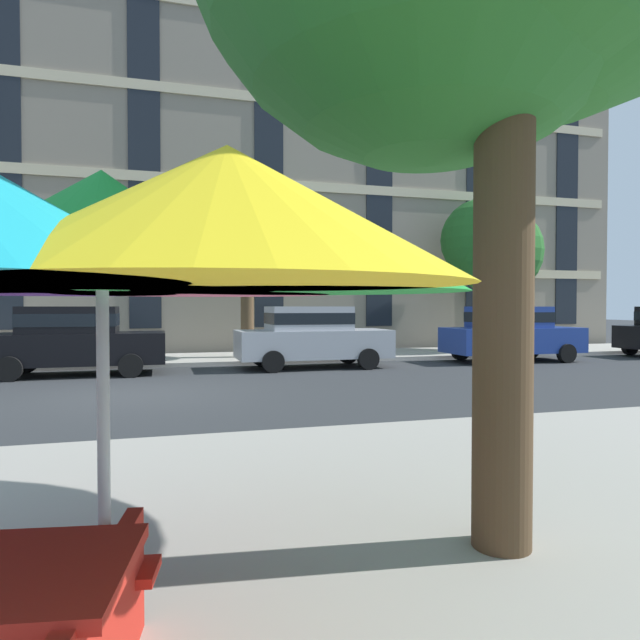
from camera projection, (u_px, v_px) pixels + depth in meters
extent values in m
plane|color=#2D3033|center=(136.00, 394.00, 11.31)|extent=(120.00, 120.00, 0.00)
cube|color=#B2ADA3|center=(144.00, 360.00, 17.84)|extent=(56.00, 3.60, 0.12)
cube|color=gray|center=(147.00, 171.00, 25.52)|extent=(40.27, 12.00, 16.00)
cube|color=beige|center=(145.00, 267.00, 19.84)|extent=(39.46, 0.08, 0.36)
cube|color=beige|center=(144.00, 176.00, 19.76)|extent=(39.46, 0.08, 0.36)
cube|color=beige|center=(144.00, 85.00, 19.68)|extent=(39.46, 0.08, 0.36)
cube|color=black|center=(3.00, 107.00, 18.48)|extent=(1.10, 0.06, 14.80)
cube|color=black|center=(144.00, 119.00, 19.72)|extent=(1.10, 0.06, 14.80)
cube|color=black|center=(269.00, 130.00, 20.97)|extent=(1.10, 0.06, 14.80)
cube|color=black|center=(379.00, 140.00, 22.21)|extent=(1.10, 0.06, 14.80)
cube|color=black|center=(478.00, 149.00, 23.46)|extent=(1.10, 0.06, 14.80)
cube|color=black|center=(567.00, 157.00, 24.70)|extent=(1.10, 0.06, 14.80)
cube|color=black|center=(77.00, 348.00, 14.40)|extent=(4.40, 1.76, 0.80)
cube|color=black|center=(70.00, 320.00, 14.34)|extent=(2.30, 1.55, 0.68)
cube|color=black|center=(70.00, 320.00, 14.34)|extent=(2.32, 1.57, 0.32)
cylinder|color=black|center=(134.00, 359.00, 15.64)|extent=(0.60, 0.22, 0.60)
cylinder|color=black|center=(131.00, 366.00, 13.95)|extent=(0.60, 0.22, 0.60)
cylinder|color=black|center=(26.00, 362.00, 14.88)|extent=(0.60, 0.22, 0.60)
cylinder|color=black|center=(9.00, 369.00, 13.19)|extent=(0.60, 0.22, 0.60)
cube|color=#A8AAB2|center=(313.00, 344.00, 16.17)|extent=(4.40, 1.76, 0.80)
cube|color=#A8AAB2|center=(308.00, 318.00, 16.11)|extent=(2.30, 1.55, 0.68)
cube|color=black|center=(308.00, 318.00, 16.11)|extent=(2.32, 1.57, 0.32)
cylinder|color=black|center=(348.00, 354.00, 17.40)|extent=(0.60, 0.22, 0.60)
cylinder|color=black|center=(368.00, 359.00, 15.71)|extent=(0.60, 0.22, 0.60)
cylinder|color=black|center=(261.00, 356.00, 16.64)|extent=(0.60, 0.22, 0.60)
cylinder|color=black|center=(273.00, 362.00, 14.95)|extent=(0.60, 0.22, 0.60)
cube|color=navy|center=(512.00, 340.00, 18.03)|extent=(4.40, 1.76, 0.80)
cube|color=navy|center=(508.00, 317.00, 17.97)|extent=(2.30, 1.55, 0.68)
cube|color=black|center=(508.00, 317.00, 17.97)|extent=(2.32, 1.57, 0.32)
cylinder|color=black|center=(531.00, 349.00, 19.26)|extent=(0.60, 0.22, 0.60)
cylinder|color=black|center=(567.00, 353.00, 17.57)|extent=(0.60, 0.22, 0.60)
cylinder|color=black|center=(460.00, 351.00, 18.50)|extent=(0.60, 0.22, 0.60)
cylinder|color=black|center=(491.00, 356.00, 16.81)|extent=(0.60, 0.22, 0.60)
cylinder|color=black|center=(630.00, 347.00, 20.45)|extent=(0.60, 0.22, 0.60)
cylinder|color=brown|center=(247.00, 322.00, 18.38)|extent=(0.43, 0.43, 2.51)
sphere|color=#2D702D|center=(241.00, 247.00, 18.47)|extent=(2.17, 2.17, 2.17)
sphere|color=#2D702D|center=(241.00, 244.00, 18.01)|extent=(2.95, 2.95, 2.95)
sphere|color=#2D702D|center=(256.00, 235.00, 18.09)|extent=(2.62, 2.62, 2.62)
cylinder|color=brown|center=(488.00, 319.00, 21.49)|extent=(0.34, 0.34, 2.57)
sphere|color=#236023|center=(482.00, 240.00, 21.36)|extent=(3.13, 3.13, 3.13)
sphere|color=#236023|center=(498.00, 251.00, 21.12)|extent=(3.33, 3.33, 3.33)
sphere|color=#236023|center=(489.00, 244.00, 21.49)|extent=(3.32, 3.32, 3.32)
cylinder|color=silver|center=(104.00, 431.00, 2.69)|extent=(0.06, 0.06, 2.35)
cone|color=green|center=(303.00, 245.00, 2.95)|extent=(1.74, 1.74, 0.50)
cone|color=#E5668C|center=(196.00, 257.00, 3.63)|extent=(1.74, 1.74, 0.50)
cone|color=#662D9E|center=(28.00, 252.00, 3.36)|extent=(1.74, 1.74, 0.50)
cone|color=yellow|center=(227.00, 215.00, 1.98)|extent=(1.74, 1.74, 0.50)
cone|color=green|center=(102.00, 230.00, 2.67)|extent=(1.67, 1.67, 0.58)
cylinder|color=#4C3823|center=(503.00, 344.00, 3.82)|extent=(0.40, 0.40, 3.03)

